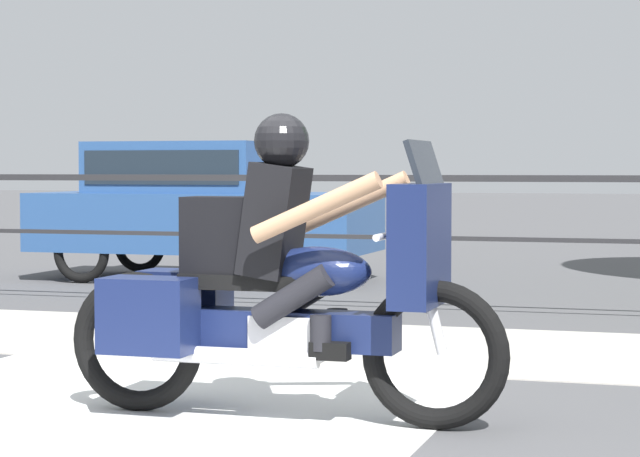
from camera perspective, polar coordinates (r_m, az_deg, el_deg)
ground_plane at (r=6.19m, az=-5.53°, el=-9.64°), size 120.00×120.00×0.00m
sidewalk_band at (r=9.37m, az=2.56°, el=-5.35°), size 44.00×2.40×0.01m
crosswalk_band at (r=6.28m, az=-11.70°, el=-9.46°), size 3.39×6.00×0.01m
fence_railing at (r=11.29m, az=5.22°, el=1.07°), size 36.00×0.05×1.27m
motorcycle at (r=6.56m, az=-1.94°, el=-2.61°), size 2.42×0.76×1.62m
parked_car at (r=14.83m, az=-5.57°, el=1.23°), size 3.96×1.69×1.63m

